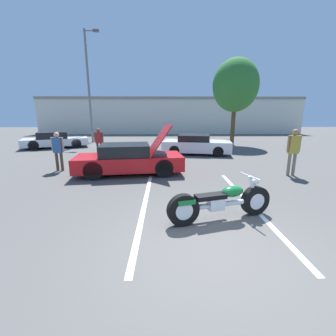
# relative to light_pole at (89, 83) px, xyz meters

# --- Properties ---
(ground_plane) EXTENTS (80.00, 80.00, 0.00)m
(ground_plane) POSITION_rel_light_pole_xyz_m (6.93, -16.02, -4.82)
(ground_plane) COLOR #514F4C
(parking_stripe_foreground) EXTENTS (0.12, 5.70, 0.01)m
(parking_stripe_foreground) POSITION_rel_light_pole_xyz_m (5.59, -13.92, -4.81)
(parking_stripe_foreground) COLOR white
(parking_stripe_foreground) RESTS_ON ground
(parking_stripe_middle) EXTENTS (0.12, 5.70, 0.01)m
(parking_stripe_middle) POSITION_rel_light_pole_xyz_m (8.44, -13.92, -4.81)
(parking_stripe_middle) COLOR white
(parking_stripe_middle) RESTS_ON ground
(far_building) EXTENTS (32.00, 4.20, 4.40)m
(far_building) POSITION_rel_light_pole_xyz_m (6.93, 9.97, -2.48)
(far_building) COLOR beige
(far_building) RESTS_ON ground
(light_pole) EXTENTS (1.21, 0.28, 8.86)m
(light_pole) POSITION_rel_light_pole_xyz_m (0.00, 0.00, 0.00)
(light_pole) COLOR slate
(light_pole) RESTS_ON ground
(tree_background) EXTENTS (3.38, 3.38, 6.42)m
(tree_background) POSITION_rel_light_pole_xyz_m (11.47, -1.90, -0.36)
(tree_background) COLOR brown
(tree_background) RESTS_ON ground
(motorcycle) EXTENTS (2.49, 0.98, 0.99)m
(motorcycle) POSITION_rel_light_pole_xyz_m (7.40, -14.83, -4.40)
(motorcycle) COLOR black
(motorcycle) RESTS_ON ground
(show_car_hood_open) EXTENTS (4.40, 2.29, 1.98)m
(show_car_hood_open) POSITION_rel_light_pole_xyz_m (4.73, -10.64, -4.22)
(show_car_hood_open) COLOR red
(show_car_hood_open) RESTS_ON ground
(parked_car_right_row) EXTENTS (4.29, 2.55, 1.17)m
(parked_car_right_row) POSITION_rel_light_pole_xyz_m (8.07, -6.00, -4.26)
(parked_car_right_row) COLOR silver
(parked_car_right_row) RESTS_ON ground
(parked_car_left_row) EXTENTS (4.65, 3.28, 1.15)m
(parked_car_left_row) POSITION_rel_light_pole_xyz_m (-1.75, -3.24, -4.27)
(parked_car_left_row) COLOR silver
(parked_car_left_row) RESTS_ON ground
(spectator_near_motorcycle) EXTENTS (0.52, 0.22, 1.64)m
(spectator_near_motorcycle) POSITION_rel_light_pole_xyz_m (1.65, -10.14, -3.85)
(spectator_near_motorcycle) COLOR brown
(spectator_near_motorcycle) RESTS_ON ground
(spectator_by_show_car) EXTENTS (0.52, 0.21, 1.60)m
(spectator_by_show_car) POSITION_rel_light_pole_xyz_m (2.43, -6.82, -3.87)
(spectator_by_show_car) COLOR #333338
(spectator_by_show_car) RESTS_ON ground
(spectator_midground) EXTENTS (0.52, 0.24, 1.82)m
(spectator_midground) POSITION_rel_light_pole_xyz_m (11.11, -11.06, -3.72)
(spectator_midground) COLOR gray
(spectator_midground) RESTS_ON ground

